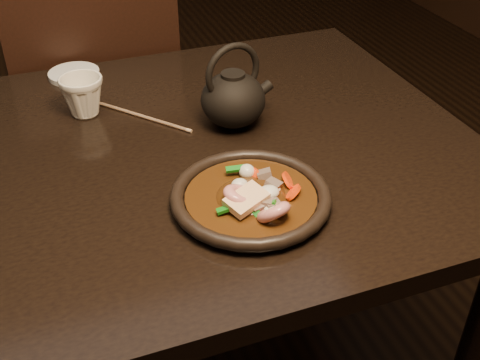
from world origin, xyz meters
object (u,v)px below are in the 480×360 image
object	(u,v)px
tea_cup	(83,95)
teapot	(233,97)
plate	(251,198)
chair	(100,118)
table	(63,207)

from	to	relation	value
tea_cup	teapot	bearing A→B (deg)	-29.29
plate	teapot	distance (m)	0.27
tea_cup	plate	bearing A→B (deg)	-62.73
chair	teapot	bearing A→B (deg)	108.81
table	tea_cup	xyz separation A→B (m)	(0.08, 0.20, 0.12)
table	chair	size ratio (longest dim) A/B	1.70
table	plate	bearing A→B (deg)	-35.23
chair	teapot	xyz separation A→B (m)	(0.21, -0.56, 0.30)
chair	plate	xyz separation A→B (m)	(0.14, -0.82, 0.25)
chair	tea_cup	world-z (taller)	chair
table	teapot	bearing A→B (deg)	7.48
teapot	table	bearing A→B (deg)	175.82
chair	teapot	distance (m)	0.67
teapot	plate	bearing A→B (deg)	-115.39
chair	tea_cup	size ratio (longest dim) A/B	10.52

